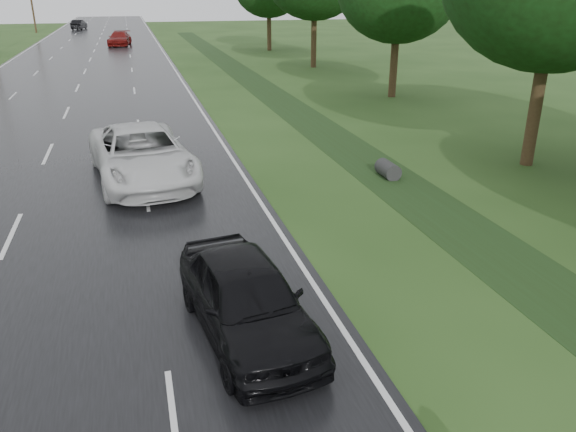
# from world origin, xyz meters

# --- Properties ---
(road) EXTENTS (14.00, 180.00, 0.04)m
(road) POSITION_xyz_m (0.00, 45.00, 0.02)
(road) COLOR black
(road) RESTS_ON ground
(edge_stripe_east) EXTENTS (0.12, 180.00, 0.01)m
(edge_stripe_east) POSITION_xyz_m (6.75, 45.00, 0.04)
(edge_stripe_east) COLOR silver
(edge_stripe_east) RESTS_ON road
(edge_stripe_west) EXTENTS (0.12, 180.00, 0.01)m
(edge_stripe_west) POSITION_xyz_m (-6.75, 45.00, 0.04)
(edge_stripe_west) COLOR silver
(edge_stripe_west) RESTS_ON road
(center_line) EXTENTS (0.12, 180.00, 0.01)m
(center_line) POSITION_xyz_m (0.00, 45.00, 0.04)
(center_line) COLOR silver
(center_line) RESTS_ON road
(drainage_ditch) EXTENTS (2.20, 120.00, 0.56)m
(drainage_ditch) POSITION_xyz_m (11.50, 18.71, 0.04)
(drainage_ditch) COLOR #1E3213
(drainage_ditch) RESTS_ON ground
(white_pickup) EXTENTS (3.71, 6.64, 1.75)m
(white_pickup) POSITION_xyz_m (3.48, 11.68, 0.92)
(white_pickup) COLOR silver
(white_pickup) RESTS_ON road
(dark_sedan) EXTENTS (2.31, 4.57, 1.49)m
(dark_sedan) POSITION_xyz_m (5.01, 2.00, 0.79)
(dark_sedan) COLOR black
(dark_sedan) RESTS_ON road
(far_car_red) EXTENTS (2.85, 5.42, 1.50)m
(far_car_red) POSITION_xyz_m (2.56, 61.07, 0.79)
(far_car_red) COLOR #690D0B
(far_car_red) RESTS_ON road
(far_car_dark) EXTENTS (2.25, 4.56, 1.44)m
(far_car_dark) POSITION_xyz_m (-3.63, 90.28, 0.76)
(far_car_dark) COLOR black
(far_car_dark) RESTS_ON road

